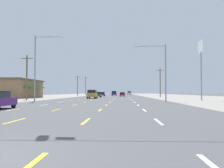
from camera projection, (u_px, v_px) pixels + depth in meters
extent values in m
plane|color=#4C4C4F|center=(110.00, 97.00, 70.82)|extent=(572.00, 572.00, 0.00)
cube|color=gray|center=(27.00, 97.00, 71.87)|extent=(28.00, 440.00, 0.01)
cube|color=gray|center=(196.00, 97.00, 69.77)|extent=(28.00, 440.00, 0.01)
cube|color=white|center=(14.00, 110.00, 19.62)|extent=(0.14, 2.60, 0.01)
cube|color=white|center=(44.00, 105.00, 27.11)|extent=(0.14, 2.60, 0.01)
cube|color=white|center=(61.00, 102.00, 34.60)|extent=(0.14, 2.60, 0.01)
cube|color=white|center=(72.00, 100.00, 42.09)|extent=(0.14, 2.60, 0.01)
cube|color=white|center=(79.00, 99.00, 49.57)|extent=(0.14, 2.60, 0.01)
cube|color=white|center=(85.00, 98.00, 57.06)|extent=(0.14, 2.60, 0.01)
cube|color=white|center=(89.00, 98.00, 64.55)|extent=(0.14, 2.60, 0.01)
cube|color=white|center=(93.00, 97.00, 72.04)|extent=(0.14, 2.60, 0.01)
cube|color=white|center=(96.00, 97.00, 79.53)|extent=(0.14, 2.60, 0.01)
cube|color=white|center=(98.00, 96.00, 87.02)|extent=(0.14, 2.60, 0.01)
cube|color=white|center=(100.00, 96.00, 94.51)|extent=(0.14, 2.60, 0.01)
cube|color=white|center=(101.00, 96.00, 102.00)|extent=(0.14, 2.60, 0.01)
cube|color=white|center=(103.00, 95.00, 109.48)|extent=(0.14, 2.60, 0.01)
cube|color=white|center=(104.00, 95.00, 116.97)|extent=(0.14, 2.60, 0.01)
cube|color=white|center=(105.00, 95.00, 124.46)|extent=(0.14, 2.60, 0.01)
cube|color=white|center=(106.00, 95.00, 131.95)|extent=(0.14, 2.60, 0.01)
cube|color=white|center=(107.00, 95.00, 139.44)|extent=(0.14, 2.60, 0.01)
cube|color=white|center=(108.00, 95.00, 146.93)|extent=(0.14, 2.60, 0.01)
cube|color=white|center=(109.00, 95.00, 154.42)|extent=(0.14, 2.60, 0.01)
cube|color=white|center=(109.00, 94.00, 161.91)|extent=(0.14, 2.60, 0.01)
cube|color=white|center=(110.00, 94.00, 169.40)|extent=(0.14, 2.60, 0.01)
cube|color=white|center=(110.00, 94.00, 176.88)|extent=(0.14, 2.60, 0.01)
cube|color=white|center=(111.00, 94.00, 184.37)|extent=(0.14, 2.60, 0.01)
cube|color=white|center=(111.00, 94.00, 191.86)|extent=(0.14, 2.60, 0.01)
cube|color=white|center=(112.00, 94.00, 199.35)|extent=(0.14, 2.60, 0.01)
cube|color=white|center=(112.00, 94.00, 206.84)|extent=(0.14, 2.60, 0.01)
cube|color=white|center=(112.00, 94.00, 214.33)|extent=(0.14, 2.60, 0.01)
cube|color=white|center=(113.00, 94.00, 221.82)|extent=(0.14, 2.60, 0.01)
cube|color=yellow|center=(15.00, 121.00, 11.98)|extent=(0.14, 2.60, 0.01)
cube|color=yellow|center=(57.00, 110.00, 19.47)|extent=(0.14, 2.60, 0.01)
cube|color=yellow|center=(75.00, 105.00, 26.96)|extent=(0.14, 2.60, 0.01)
cube|color=yellow|center=(85.00, 102.00, 34.45)|extent=(0.14, 2.60, 0.01)
cube|color=yellow|center=(92.00, 100.00, 41.94)|extent=(0.14, 2.60, 0.01)
cube|color=yellow|center=(96.00, 99.00, 49.43)|extent=(0.14, 2.60, 0.01)
cube|color=yellow|center=(100.00, 98.00, 56.91)|extent=(0.14, 2.60, 0.01)
cube|color=yellow|center=(102.00, 98.00, 64.40)|extent=(0.14, 2.60, 0.01)
cube|color=yellow|center=(105.00, 97.00, 71.89)|extent=(0.14, 2.60, 0.01)
cube|color=yellow|center=(106.00, 97.00, 79.38)|extent=(0.14, 2.60, 0.01)
cube|color=yellow|center=(108.00, 96.00, 86.87)|extent=(0.14, 2.60, 0.01)
cube|color=yellow|center=(109.00, 96.00, 94.36)|extent=(0.14, 2.60, 0.01)
cube|color=yellow|center=(110.00, 96.00, 101.85)|extent=(0.14, 2.60, 0.01)
cube|color=yellow|center=(111.00, 95.00, 109.34)|extent=(0.14, 2.60, 0.01)
cube|color=yellow|center=(111.00, 95.00, 116.82)|extent=(0.14, 2.60, 0.01)
cube|color=yellow|center=(112.00, 95.00, 124.31)|extent=(0.14, 2.60, 0.01)
cube|color=yellow|center=(113.00, 95.00, 131.80)|extent=(0.14, 2.60, 0.01)
cube|color=yellow|center=(113.00, 95.00, 139.29)|extent=(0.14, 2.60, 0.01)
cube|color=yellow|center=(114.00, 95.00, 146.78)|extent=(0.14, 2.60, 0.01)
cube|color=yellow|center=(114.00, 95.00, 154.27)|extent=(0.14, 2.60, 0.01)
cube|color=yellow|center=(114.00, 94.00, 161.76)|extent=(0.14, 2.60, 0.01)
cube|color=yellow|center=(115.00, 94.00, 169.25)|extent=(0.14, 2.60, 0.01)
cube|color=yellow|center=(115.00, 94.00, 176.74)|extent=(0.14, 2.60, 0.01)
cube|color=yellow|center=(115.00, 94.00, 184.22)|extent=(0.14, 2.60, 0.01)
cube|color=yellow|center=(116.00, 94.00, 191.71)|extent=(0.14, 2.60, 0.01)
cube|color=yellow|center=(116.00, 94.00, 199.20)|extent=(0.14, 2.60, 0.01)
cube|color=yellow|center=(116.00, 94.00, 206.69)|extent=(0.14, 2.60, 0.01)
cube|color=yellow|center=(116.00, 94.00, 214.18)|extent=(0.14, 2.60, 0.01)
cube|color=yellow|center=(117.00, 94.00, 221.67)|extent=(0.14, 2.60, 0.01)
cube|color=yellow|center=(86.00, 121.00, 11.83)|extent=(0.14, 2.60, 0.01)
cube|color=yellow|center=(100.00, 110.00, 19.32)|extent=(0.14, 2.60, 0.01)
cube|color=yellow|center=(106.00, 105.00, 26.81)|extent=(0.14, 2.60, 0.01)
cube|color=yellow|center=(110.00, 102.00, 34.30)|extent=(0.14, 2.60, 0.01)
cube|color=yellow|center=(112.00, 101.00, 41.79)|extent=(0.14, 2.60, 0.01)
cube|color=yellow|center=(114.00, 99.00, 49.28)|extent=(0.14, 2.60, 0.01)
cube|color=yellow|center=(115.00, 98.00, 56.77)|extent=(0.14, 2.60, 0.01)
cube|color=yellow|center=(116.00, 98.00, 64.25)|extent=(0.14, 2.60, 0.01)
cube|color=yellow|center=(116.00, 97.00, 71.74)|extent=(0.14, 2.60, 0.01)
cube|color=yellow|center=(117.00, 97.00, 79.23)|extent=(0.14, 2.60, 0.01)
cube|color=yellow|center=(117.00, 96.00, 86.72)|extent=(0.14, 2.60, 0.01)
cube|color=yellow|center=(118.00, 96.00, 94.21)|extent=(0.14, 2.60, 0.01)
cube|color=yellow|center=(118.00, 96.00, 101.70)|extent=(0.14, 2.60, 0.01)
cube|color=yellow|center=(118.00, 95.00, 109.19)|extent=(0.14, 2.60, 0.01)
cube|color=yellow|center=(119.00, 95.00, 116.68)|extent=(0.14, 2.60, 0.01)
cube|color=yellow|center=(119.00, 95.00, 124.16)|extent=(0.14, 2.60, 0.01)
cube|color=yellow|center=(119.00, 95.00, 131.65)|extent=(0.14, 2.60, 0.01)
cube|color=yellow|center=(119.00, 95.00, 139.14)|extent=(0.14, 2.60, 0.01)
cube|color=yellow|center=(119.00, 95.00, 146.63)|extent=(0.14, 2.60, 0.01)
cube|color=yellow|center=(120.00, 95.00, 154.12)|extent=(0.14, 2.60, 0.01)
cube|color=yellow|center=(120.00, 94.00, 161.61)|extent=(0.14, 2.60, 0.01)
cube|color=yellow|center=(120.00, 94.00, 169.10)|extent=(0.14, 2.60, 0.01)
cube|color=yellow|center=(120.00, 94.00, 176.59)|extent=(0.14, 2.60, 0.01)
cube|color=yellow|center=(120.00, 94.00, 184.08)|extent=(0.14, 2.60, 0.01)
cube|color=yellow|center=(120.00, 94.00, 191.56)|extent=(0.14, 2.60, 0.01)
cube|color=yellow|center=(120.00, 94.00, 199.05)|extent=(0.14, 2.60, 0.01)
cube|color=yellow|center=(120.00, 94.00, 206.54)|extent=(0.14, 2.60, 0.01)
cube|color=yellow|center=(120.00, 94.00, 214.03)|extent=(0.14, 2.60, 0.01)
cube|color=yellow|center=(120.00, 94.00, 221.52)|extent=(0.14, 2.60, 0.01)
cube|color=white|center=(158.00, 122.00, 11.68)|extent=(0.14, 2.60, 0.01)
cube|color=white|center=(144.00, 110.00, 19.17)|extent=(0.14, 2.60, 0.01)
cube|color=white|center=(138.00, 105.00, 26.66)|extent=(0.14, 2.60, 0.01)
cube|color=white|center=(135.00, 102.00, 34.15)|extent=(0.14, 2.60, 0.01)
cube|color=white|center=(132.00, 101.00, 41.64)|extent=(0.14, 2.60, 0.01)
cube|color=white|center=(131.00, 99.00, 49.13)|extent=(0.14, 2.60, 0.01)
cube|color=white|center=(130.00, 98.00, 56.62)|extent=(0.14, 2.60, 0.01)
cube|color=white|center=(129.00, 98.00, 64.11)|extent=(0.14, 2.60, 0.01)
cube|color=white|center=(128.00, 97.00, 71.59)|extent=(0.14, 2.60, 0.01)
cube|color=white|center=(128.00, 97.00, 79.08)|extent=(0.14, 2.60, 0.01)
cube|color=white|center=(127.00, 96.00, 86.57)|extent=(0.14, 2.60, 0.01)
cube|color=white|center=(127.00, 96.00, 94.06)|extent=(0.14, 2.60, 0.01)
cube|color=white|center=(126.00, 96.00, 101.55)|extent=(0.14, 2.60, 0.01)
cube|color=white|center=(126.00, 95.00, 109.04)|extent=(0.14, 2.60, 0.01)
cube|color=white|center=(126.00, 95.00, 116.53)|extent=(0.14, 2.60, 0.01)
cube|color=white|center=(126.00, 95.00, 124.02)|extent=(0.14, 2.60, 0.01)
cube|color=white|center=(126.00, 95.00, 131.50)|extent=(0.14, 2.60, 0.01)
cube|color=white|center=(125.00, 95.00, 138.99)|extent=(0.14, 2.60, 0.01)
cube|color=white|center=(125.00, 95.00, 146.48)|extent=(0.14, 2.60, 0.01)
cube|color=white|center=(125.00, 95.00, 153.97)|extent=(0.14, 2.60, 0.01)
cube|color=white|center=(125.00, 94.00, 161.46)|extent=(0.14, 2.60, 0.01)
cube|color=white|center=(125.00, 94.00, 168.95)|extent=(0.14, 2.60, 0.01)
cube|color=white|center=(125.00, 94.00, 176.44)|extent=(0.14, 2.60, 0.01)
cube|color=white|center=(125.00, 94.00, 183.93)|extent=(0.14, 2.60, 0.01)
cube|color=white|center=(125.00, 94.00, 191.42)|extent=(0.14, 2.60, 0.01)
cube|color=white|center=(124.00, 94.00, 198.90)|extent=(0.14, 2.60, 0.01)
cube|color=white|center=(124.00, 94.00, 206.39)|extent=(0.14, 2.60, 0.01)
cube|color=white|center=(124.00, 94.00, 213.88)|extent=(0.14, 2.60, 0.01)
cube|color=white|center=(124.00, 94.00, 221.37)|extent=(0.14, 2.60, 0.01)
cylinder|color=black|center=(14.00, 105.00, 21.78)|extent=(0.20, 0.60, 0.60)
cube|color=#B28C33|center=(92.00, 95.00, 56.02)|extent=(1.98, 4.90, 0.92)
cube|color=black|center=(92.00, 91.00, 56.00)|extent=(1.82, 2.70, 0.68)
cylinder|color=black|center=(89.00, 97.00, 57.74)|extent=(0.26, 0.76, 0.76)
cylinder|color=black|center=(97.00, 97.00, 57.67)|extent=(0.26, 0.76, 0.76)
cylinder|color=black|center=(87.00, 97.00, 54.35)|extent=(0.26, 0.76, 0.76)
cylinder|color=black|center=(95.00, 97.00, 54.27)|extent=(0.26, 0.76, 0.76)
cube|color=#235B2D|center=(98.00, 95.00, 69.62)|extent=(1.72, 3.90, 0.66)
cube|color=black|center=(98.00, 93.00, 69.39)|extent=(1.58, 1.90, 0.58)
cylinder|color=black|center=(96.00, 96.00, 71.04)|extent=(0.20, 0.60, 0.60)
cylinder|color=black|center=(101.00, 96.00, 70.97)|extent=(0.20, 0.60, 0.60)
cylinder|color=black|center=(95.00, 96.00, 68.24)|extent=(0.20, 0.60, 0.60)
cylinder|color=black|center=(100.00, 96.00, 68.18)|extent=(0.20, 0.60, 0.60)
cube|color=maroon|center=(122.00, 95.00, 83.47)|extent=(1.80, 4.50, 0.62)
cube|color=black|center=(122.00, 93.00, 83.39)|extent=(1.62, 2.10, 0.52)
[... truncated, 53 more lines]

